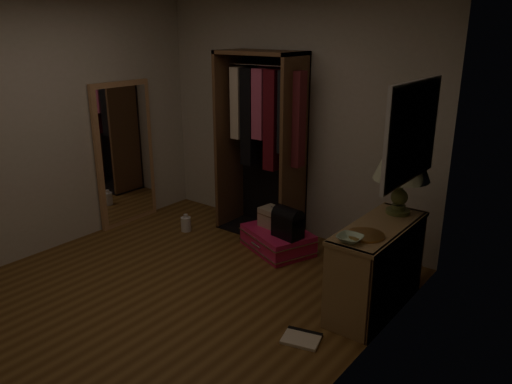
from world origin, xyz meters
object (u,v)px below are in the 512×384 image
open_wardrobe (265,129)px  floor_mirror (125,154)px  table_lamp (402,165)px  console_bookshelf (379,263)px  train_case (274,218)px  pink_suitcase (278,240)px  white_jug (186,224)px  black_bag (288,222)px

open_wardrobe → floor_mirror: 1.72m
table_lamp → console_bookshelf: bearing=-90.8°
floor_mirror → table_lamp: (3.24, 0.36, 0.34)m
open_wardrobe → floor_mirror: bearing=-152.8°
console_bookshelf → table_lamp: size_ratio=1.88×
train_case → table_lamp: size_ratio=0.56×
open_wardrobe → pink_suitcase: (0.43, -0.34, -1.10)m
white_jug → table_lamp: bearing=3.8°
floor_mirror → black_bag: size_ratio=5.21×
black_bag → table_lamp: 1.38m
floor_mirror → pink_suitcase: size_ratio=1.90×
open_wardrobe → pink_suitcase: open_wardrobe is taller
floor_mirror → console_bookshelf: bearing=0.8°
pink_suitcase → black_bag: bearing=-2.6°
console_bookshelf → floor_mirror: floor_mirror is taller
open_wardrobe → black_bag: (0.61, -0.42, -0.82)m
pink_suitcase → white_jug: 1.18m
open_wardrobe → train_case: open_wardrobe is taller
open_wardrobe → white_jug: (-0.72, -0.57, -1.13)m
console_bookshelf → open_wardrobe: size_ratio=0.55×
console_bookshelf → train_case: console_bookshelf is taller
console_bookshelf → pink_suitcase: size_ratio=1.25×
pink_suitcase → black_bag: (0.18, -0.08, 0.28)m
console_bookshelf → open_wardrobe: (-1.75, 0.72, 0.83)m
console_bookshelf → white_jug: (-2.47, 0.15, -0.30)m
floor_mirror → train_case: floor_mirror is taller
floor_mirror → train_case: bearing=14.7°
black_bag → white_jug: size_ratio=1.57×
console_bookshelf → black_bag: (-1.13, 0.30, 0.00)m
open_wardrobe → table_lamp: size_ratio=3.44×
train_case → white_jug: bearing=-156.8°
train_case → table_lamp: 1.65m
console_bookshelf → train_case: bearing=162.8°
white_jug → black_bag: bearing=6.4°
open_wardrobe → train_case: size_ratio=6.14×
pink_suitcase → floor_mirror: bearing=-145.6°
table_lamp → white_jug: bearing=-176.2°
black_bag → table_lamp: (1.14, 0.02, 0.79)m
open_wardrobe → train_case: bearing=-39.8°
floor_mirror → white_jug: (0.77, 0.20, -0.76)m
open_wardrobe → table_lamp: open_wardrobe is taller
floor_mirror → black_bag: 2.18m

